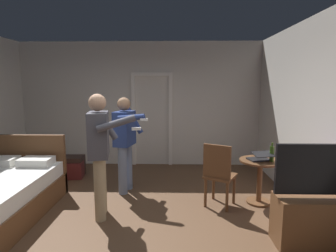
# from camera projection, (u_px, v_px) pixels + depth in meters

# --- Properties ---
(ground_plane) EXTENTS (6.45, 6.45, 0.00)m
(ground_plane) POSITION_uv_depth(u_px,v_px,m) (114.00, 228.00, 3.62)
(ground_plane) COLOR brown
(wall_back) EXTENTS (5.68, 0.12, 2.82)m
(wall_back) POSITION_uv_depth(u_px,v_px,m) (141.00, 104.00, 6.36)
(wall_back) COLOR beige
(wall_back) RESTS_ON ground_plane
(doorway_frame) EXTENTS (0.93, 0.08, 2.13)m
(doorway_frame) POSITION_uv_depth(u_px,v_px,m) (152.00, 113.00, 6.31)
(doorway_frame) COLOR white
(doorway_frame) RESTS_ON ground_plane
(tv_flatscreen) EXTENTS (1.00, 0.40, 1.21)m
(tv_flatscreen) POSITION_uv_depth(u_px,v_px,m) (316.00, 215.00, 3.17)
(tv_flatscreen) COLOR brown
(tv_flatscreen) RESTS_ON ground_plane
(side_table) EXTENTS (0.64, 0.64, 0.70)m
(side_table) POSITION_uv_depth(u_px,v_px,m) (260.00, 174.00, 4.31)
(side_table) COLOR brown
(side_table) RESTS_ON ground_plane
(laptop) EXTENTS (0.39, 0.40, 0.15)m
(laptop) POSITION_uv_depth(u_px,v_px,m) (260.00, 157.00, 4.23)
(laptop) COLOR black
(laptop) RESTS_ON side_table
(bottle_on_table) EXTENTS (0.06, 0.06, 0.29)m
(bottle_on_table) POSITION_uv_depth(u_px,v_px,m) (272.00, 154.00, 4.18)
(bottle_on_table) COLOR #2D4D13
(bottle_on_table) RESTS_ON side_table
(wooden_chair) EXTENTS (0.57, 0.57, 0.99)m
(wooden_chair) POSITION_uv_depth(u_px,v_px,m) (219.00, 173.00, 4.16)
(wooden_chair) COLOR brown
(wooden_chair) RESTS_ON ground_plane
(person_blue_shirt) EXTENTS (0.78, 0.64, 1.74)m
(person_blue_shirt) POSITION_uv_depth(u_px,v_px,m) (100.00, 146.00, 3.80)
(person_blue_shirt) COLOR tan
(person_blue_shirt) RESTS_ON ground_plane
(person_striped_shirt) EXTENTS (0.61, 0.68, 1.65)m
(person_striped_shirt) POSITION_uv_depth(u_px,v_px,m) (125.00, 138.00, 4.72)
(person_striped_shirt) COLOR slate
(person_striped_shirt) RESTS_ON ground_plane
(suitcase_dark) EXTENTS (0.56, 0.39, 0.41)m
(suitcase_dark) POSITION_uv_depth(u_px,v_px,m) (70.00, 166.00, 5.62)
(suitcase_dark) COLOR black
(suitcase_dark) RESTS_ON ground_plane
(suitcase_small) EXTENTS (0.54, 0.34, 0.32)m
(suitcase_small) POSITION_uv_depth(u_px,v_px,m) (70.00, 170.00, 5.52)
(suitcase_small) COLOR #4C1919
(suitcase_small) RESTS_ON ground_plane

